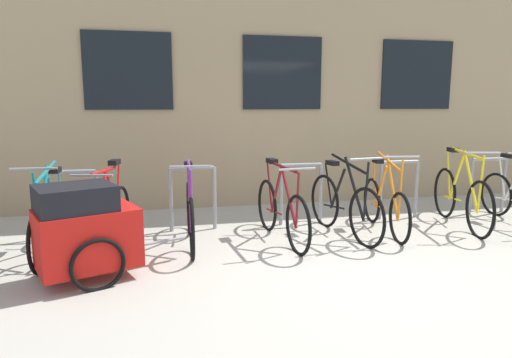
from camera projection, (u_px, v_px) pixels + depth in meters
ground_plane at (365, 271)px, 4.57m from camera, size 42.00×42.00×0.00m
storefront_building at (248, 65)px, 9.98m from camera, size 28.00×5.72×5.01m
bike_rack at (301, 187)px, 6.30m from camera, size 6.63×0.05×0.86m
bicycle_black at (344, 205)px, 5.78m from camera, size 0.44×1.71×1.07m
bicycle_orange at (385, 204)px, 5.96m from camera, size 0.44×1.66×1.08m
bicycle_teal at (51, 223)px, 5.01m from camera, size 0.44×1.66×1.07m
bicycle_maroon at (281, 210)px, 5.56m from camera, size 0.44×1.75×1.00m
bicycle_purple at (190, 213)px, 5.39m from camera, size 0.44×1.69×1.04m
bicycle_yellow at (461, 197)px, 6.22m from camera, size 0.55×1.81×1.10m
bicycle_red at (109, 218)px, 5.22m from camera, size 0.51×1.66×1.03m
bike_trailer at (85, 230)px, 4.30m from camera, size 1.46×0.89×0.95m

